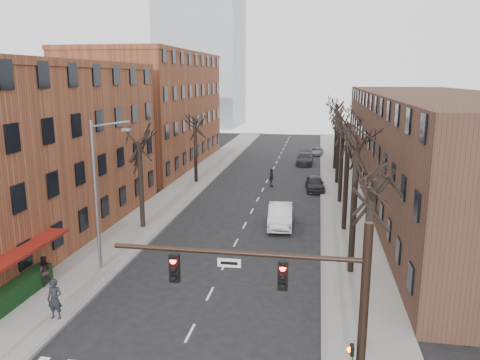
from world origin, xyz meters
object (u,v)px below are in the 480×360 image
at_px(silver_sedan, 280,216).
at_px(parked_car_near, 315,183).
at_px(parked_car_mid, 305,159).
at_px(pedestrian_a, 55,299).

bearing_deg(silver_sedan, parked_car_near, 74.76).
xyz_separation_m(silver_sedan, parked_car_near, (2.54, 12.24, -0.09)).
relative_size(parked_car_near, parked_car_mid, 0.86).
bearing_deg(silver_sedan, pedestrian_a, -123.32).
bearing_deg(silver_sedan, parked_car_mid, 84.26).
xyz_separation_m(parked_car_near, pedestrian_a, (-11.86, -28.51, 0.37)).
bearing_deg(parked_car_near, silver_sedan, -106.32).
xyz_separation_m(parked_car_near, parked_car_mid, (-1.50, 14.61, -0.01)).
bearing_deg(parked_car_mid, pedestrian_a, -102.57).
bearing_deg(parked_car_near, pedestrian_a, -117.17).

